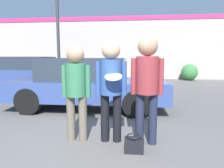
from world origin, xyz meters
name	(u,v)px	position (x,y,z in m)	size (l,w,h in m)	color
ground_plane	(97,144)	(0.00, 0.00, 0.00)	(56.00, 56.00, 0.00)	#5B5956
storefront_building	(125,47)	(0.00, 11.47, 2.27)	(24.00, 0.22, 4.48)	#B2A89E
person_left	(76,85)	(-0.38, 0.12, 1.01)	(0.52, 0.35, 1.70)	#665B4C
person_middle_with_frisbee	(111,82)	(0.24, 0.14, 1.08)	(0.55, 0.59, 1.78)	black
person_right	(147,80)	(0.85, 0.10, 1.13)	(0.55, 0.38, 1.84)	#1E2338
parked_car_near	(87,83)	(-0.75, 2.48, 0.75)	(4.58, 1.91, 1.49)	#334784
parked_car_far	(29,73)	(-4.54, 6.18, 0.78)	(4.41, 1.92, 1.56)	#334784
shrub	(189,72)	(4.43, 10.74, 0.54)	(1.09, 1.09, 1.09)	#387A3D
handbag	(134,144)	(0.65, -0.27, 0.14)	(0.30, 0.23, 0.28)	black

